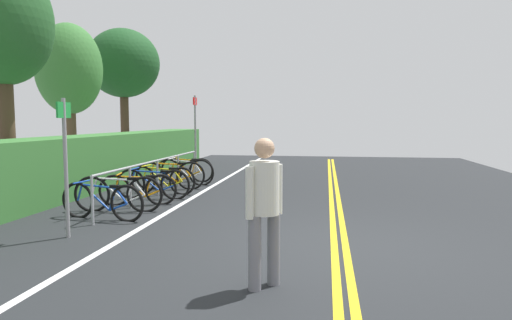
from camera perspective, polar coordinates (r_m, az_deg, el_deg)
name	(u,v)px	position (r m, az deg, el deg)	size (l,w,h in m)	color
ground_plane	(340,248)	(6.69, 10.58, -10.86)	(31.92, 12.10, 0.05)	#232628
centre_line_yellow_inner	(346,246)	(6.69, 11.28, -10.64)	(28.73, 0.10, 0.00)	gold
centre_line_yellow_outer	(334,245)	(6.68, 9.89, -10.63)	(28.73, 0.10, 0.00)	gold
bike_lane_stripe_white	(126,237)	(7.34, -16.18, -9.32)	(28.73, 0.12, 0.00)	white
bike_rack	(157,169)	(10.91, -12.40, -1.11)	(6.10, 0.05, 0.87)	#9EA0A5
bicycle_0	(102,201)	(8.66, -18.94, -4.97)	(0.46, 1.73, 0.71)	black
bicycle_1	(118,194)	(9.29, -17.06, -4.12)	(0.46, 1.78, 0.75)	black
bicycle_2	(138,190)	(9.89, -14.72, -3.65)	(0.53, 1.62, 0.70)	black
bicycle_3	(153,184)	(10.60, -12.94, -2.96)	(0.46, 1.77, 0.73)	black
bicycle_4	(162,180)	(11.27, -11.78, -2.48)	(0.46, 1.76, 0.72)	black
bicycle_5	(171,175)	(11.90, -10.79, -1.94)	(0.52, 1.77, 0.77)	black
bicycle_6	(185,172)	(12.68, -9.02, -1.49)	(0.46, 1.72, 0.77)	black
bicycle_7	(187,169)	(13.41, -8.76, -1.19)	(0.46, 1.67, 0.74)	black
pedestrian	(264,203)	(4.81, 1.07, -5.44)	(0.39, 0.36, 1.62)	slate
sign_post_near	(65,154)	(7.41, -23.04, 0.72)	(0.36, 0.06, 2.13)	gray
sign_post_far	(195,129)	(14.40, -7.71, 3.97)	(0.36, 0.06, 2.57)	gray
hedge_backdrop	(102,160)	(13.18, -18.98, 0.03)	(15.05, 1.25, 1.40)	#387533
tree_mid	(2,25)	(11.97, -29.51, 14.72)	(2.19, 2.19, 5.40)	#473323
tree_far_right	(69,70)	(15.90, -22.63, 10.48)	(2.08, 2.08, 4.88)	brown
tree_extra	(123,64)	(18.69, -16.48, 11.58)	(2.80, 2.80, 5.34)	#473323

